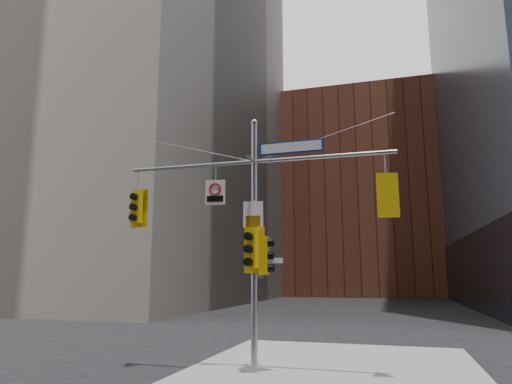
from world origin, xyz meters
The scene contains 12 objects.
sidewalk_corner centered at (2.00, 4.00, 0.07)m, with size 8.00×8.00×0.15m, color gray.
brick_midrise centered at (0.00, 58.00, 14.00)m, with size 26.00×20.00×28.00m, color brown.
signal_assembly centered at (0.00, 1.99, 4.42)m, with size 8.00×0.80×7.30m.
traffic_light_west_arm centered at (-3.83, 2.01, 4.80)m, with size 0.57×0.46×1.20m.
traffic_light_east_arm centered at (3.67, 1.99, 4.80)m, with size 0.56×0.50×1.18m.
traffic_light_pole_side centered at (0.32, 2.00, 3.27)m, with size 0.42×0.36×1.06m.
traffic_light_pole_front centered at (0.00, 1.73, 3.43)m, with size 0.62×0.55×1.30m.
street_sign_blade centered at (1.09, 2.00, 6.35)m, with size 1.88×0.09×0.37m.
regulatory_sign_arm centered at (-1.20, 1.97, 5.17)m, with size 0.59×0.12×0.74m.
regulatory_sign_pole centered at (0.00, 1.88, 4.41)m, with size 0.57×0.10×0.75m.
street_blade_ew centered at (0.45, 2.00, 3.13)m, with size 0.74×0.08×0.15m.
street_blade_ns centered at (0.00, 2.45, 2.74)m, with size 0.05×0.82×0.16m.
Camera 1 is at (3.71, -10.41, 2.72)m, focal length 32.00 mm.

